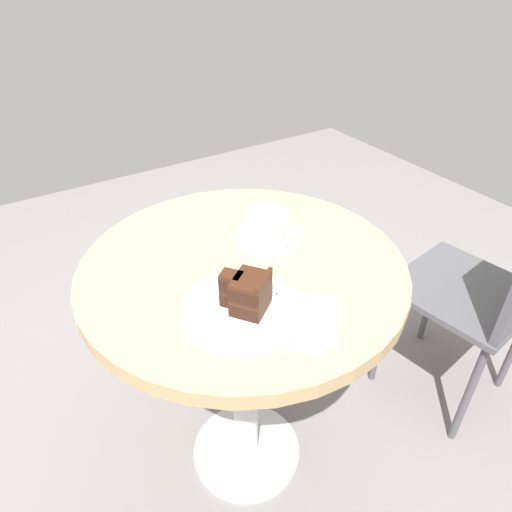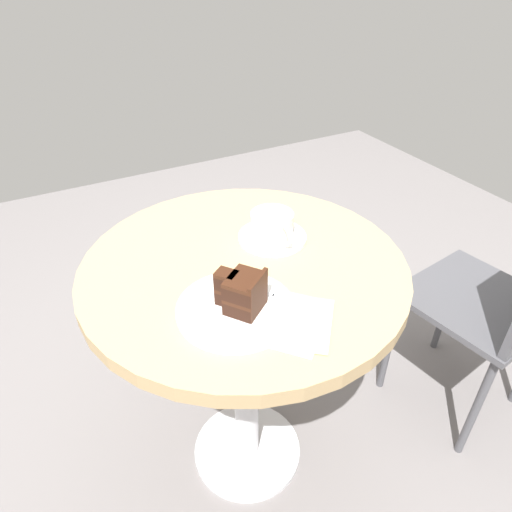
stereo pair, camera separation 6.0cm
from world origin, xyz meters
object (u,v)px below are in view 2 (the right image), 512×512
Objects in this scene: cake_plate at (236,309)px; coffee_cup at (272,224)px; napkin at (286,319)px; cake_slice at (242,292)px; saucer at (272,237)px; teaspoon at (270,225)px; fork at (264,293)px.

coffee_cup is at bearing 135.44° from cake_plate.
cake_slice is at bearing -133.74° from napkin.
saucer is 1.55× the size of teaspoon.
cake_plate is at bearing -123.13° from fork.
teaspoon is at bearing 138.33° from cake_plate.
cake_plate is 0.99× the size of napkin.
cake_slice reaches higher than saucer.
cake_slice is 0.07m from fork.
saucer is at bearing 135.21° from cake_plate.
cake_plate is at bearing -138.16° from teaspoon.
coffee_cup is (-0.00, 0.00, 0.03)m from saucer.
teaspoon is 0.32m from cake_plate.
saucer is at bearing 138.13° from cake_slice.
saucer is at bearing -119.91° from teaspoon.
coffee_cup reaches higher than cake_plate.
saucer reaches higher than napkin.
saucer is 0.70× the size of napkin.
teaspoon is 1.03× the size of cake_slice.
cake_plate is (0.24, -0.21, -0.01)m from teaspoon.
saucer is 0.28m from cake_slice.
cake_slice is at bearing -113.68° from fork.
fork reaches higher than cake_plate.
cake_plate reaches higher than napkin.
napkin is (0.07, 0.07, -0.00)m from cake_plate.
teaspoon reaches higher than cake_plate.
cake_slice reaches higher than napkin.
cake_slice is at bearing -135.65° from teaspoon.
fork is 0.08m from napkin.
coffee_cup is 0.30m from napkin.
saucer is 1.30× the size of fork.
cake_plate is 0.10m from napkin.
fork reaches higher than napkin.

